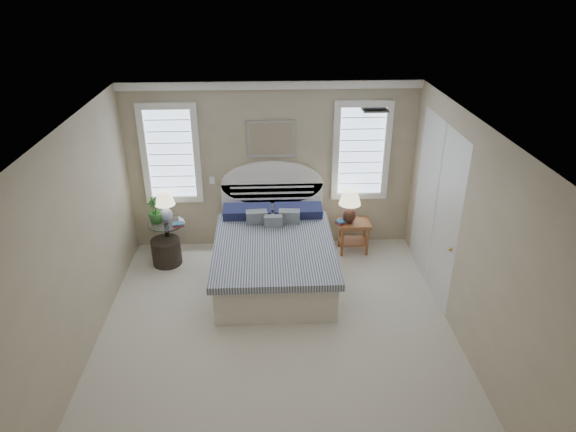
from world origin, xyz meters
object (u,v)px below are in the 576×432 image
(side_table_left, at_px, (168,237))
(lamp_right, at_px, (350,203))
(floor_pot, at_px, (167,252))
(bed, at_px, (274,253))
(lamp_left, at_px, (165,204))
(nightstand_right, at_px, (354,230))

(side_table_left, xyz_separation_m, lamp_right, (2.85, 0.08, 0.49))
(floor_pot, xyz_separation_m, lamp_right, (2.87, 0.23, 0.67))
(side_table_left, height_order, lamp_right, lamp_right)
(bed, bearing_deg, floor_pot, 165.08)
(floor_pot, distance_m, lamp_right, 2.95)
(side_table_left, distance_m, lamp_left, 0.55)
(bed, height_order, nightstand_right, bed)
(nightstand_right, height_order, lamp_right, lamp_right)
(floor_pot, bearing_deg, nightstand_right, 4.80)
(bed, bearing_deg, lamp_right, 29.02)
(nightstand_right, distance_m, floor_pot, 2.98)
(floor_pot, bearing_deg, lamp_left, 84.93)
(lamp_left, bearing_deg, side_table_left, -94.72)
(nightstand_right, xyz_separation_m, lamp_left, (-2.95, -0.04, 0.55))
(lamp_right, bearing_deg, floor_pot, -175.51)
(nightstand_right, xyz_separation_m, floor_pot, (-2.96, -0.25, -0.18))
(bed, distance_m, nightstand_right, 1.47)
(bed, distance_m, lamp_right, 1.46)
(bed, xyz_separation_m, side_table_left, (-1.65, 0.59, 0.00))
(nightstand_right, relative_size, lamp_left, 1.06)
(lamp_left, distance_m, lamp_right, 2.85)
(bed, bearing_deg, lamp_left, 158.51)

